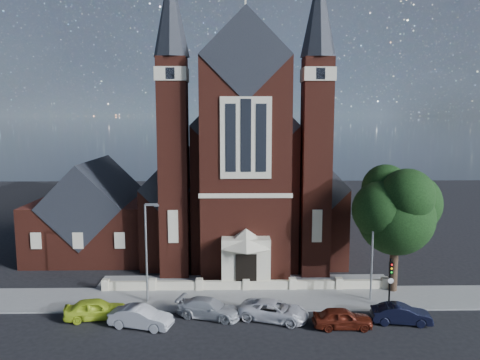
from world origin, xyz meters
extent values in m
plane|color=black|center=(0.00, 15.00, 0.00)|extent=(120.00, 120.00, 0.00)
cube|color=gray|center=(0.00, 4.50, 0.00)|extent=(60.00, 5.00, 0.12)
cube|color=gray|center=(0.00, 8.50, 0.00)|extent=(26.00, 3.00, 0.14)
cube|color=beige|center=(0.00, 6.50, 0.00)|extent=(24.00, 0.40, 0.90)
cube|color=#532016|center=(0.00, 25.00, 7.00)|extent=(10.00, 30.00, 14.00)
cube|color=black|center=(0.00, 25.00, 14.00)|extent=(10.00, 30.20, 10.00)
cube|color=#532016|center=(-7.50, 24.00, 4.00)|extent=(5.00, 26.00, 8.00)
cube|color=#532016|center=(7.50, 24.00, 4.00)|extent=(5.00, 26.00, 8.00)
cube|color=black|center=(-7.50, 24.00, 8.00)|extent=(5.01, 26.20, 5.01)
cube|color=black|center=(7.50, 24.00, 8.00)|extent=(5.01, 26.20, 5.01)
cube|color=#532016|center=(0.00, 9.50, 10.00)|extent=(8.00, 3.00, 20.00)
cube|color=black|center=(0.00, 9.50, 20.00)|extent=(8.00, 3.20, 8.00)
cube|color=beige|center=(0.00, 7.95, 13.00)|extent=(4.40, 0.15, 7.00)
cube|color=black|center=(0.00, 7.88, 13.20)|extent=(0.90, 0.08, 6.20)
cube|color=beige|center=(0.00, 7.50, 2.20)|extent=(4.20, 2.00, 4.40)
cube|color=black|center=(0.00, 6.45, 1.60)|extent=(1.80, 0.12, 3.20)
cone|color=beige|center=(0.00, 7.50, 4.40)|extent=(4.60, 4.60, 1.60)
cube|color=beige|center=(0.00, 9.50, 24.60)|extent=(0.15, 0.15, 1.60)
cube|color=#532016|center=(-6.50, 10.50, 10.00)|extent=(2.60, 2.60, 20.00)
cube|color=beige|center=(-6.50, 10.50, 18.50)|extent=(2.80, 2.80, 1.20)
cone|color=black|center=(-6.50, 10.50, 24.00)|extent=(3.20, 3.20, 8.00)
cube|color=#532016|center=(6.50, 10.50, 10.00)|extent=(2.60, 2.60, 20.00)
cube|color=beige|center=(6.50, 10.50, 18.50)|extent=(2.80, 2.80, 1.20)
cone|color=black|center=(6.50, 10.50, 24.00)|extent=(3.20, 3.20, 8.00)
cube|color=#532016|center=(-16.00, 18.00, 3.00)|extent=(12.00, 12.00, 6.00)
cube|color=black|center=(-16.00, 18.00, 6.00)|extent=(8.49, 12.20, 8.49)
cylinder|color=black|center=(12.50, 6.00, 2.50)|extent=(0.70, 0.70, 5.00)
sphere|color=black|center=(12.50, 6.00, 6.50)|extent=(6.40, 6.40, 6.40)
sphere|color=black|center=(12.90, 4.80, 8.50)|extent=(4.40, 4.40, 4.40)
cylinder|color=gray|center=(-8.00, 4.00, 4.00)|extent=(0.16, 0.16, 8.00)
cube|color=gray|center=(-7.50, 4.00, 8.00)|extent=(1.00, 0.15, 0.18)
cube|color=gray|center=(-7.10, 4.00, 7.92)|extent=(0.35, 0.22, 0.12)
cylinder|color=gray|center=(10.00, 4.00, 4.00)|extent=(0.16, 0.16, 8.00)
cube|color=gray|center=(10.50, 4.00, 8.00)|extent=(1.00, 0.15, 0.18)
cube|color=gray|center=(10.90, 4.00, 7.92)|extent=(0.35, 0.22, 0.12)
cylinder|color=black|center=(11.00, 2.50, 2.00)|extent=(0.14, 0.14, 4.00)
cube|color=black|center=(11.00, 2.35, 3.30)|extent=(0.28, 0.22, 0.90)
sphere|color=red|center=(11.00, 2.22, 3.60)|extent=(0.14, 0.14, 0.14)
sphere|color=#CC8C0C|center=(11.00, 2.22, 3.30)|extent=(0.14, 0.14, 0.14)
sphere|color=#0C9919|center=(11.00, 2.22, 3.00)|extent=(0.14, 0.14, 0.14)
imported|color=#C0DA2B|center=(-11.28, 1.01, 0.76)|extent=(4.71, 2.56, 1.52)
imported|color=#A8ABB0|center=(-7.67, -0.44, 0.74)|extent=(4.74, 2.63, 1.48)
imported|color=#A9ADB1|center=(-2.92, 1.12, 0.70)|extent=(5.19, 3.33, 1.40)
imported|color=silver|center=(1.87, 0.61, 0.71)|extent=(5.56, 3.85, 1.41)
imported|color=#561A0E|center=(6.58, -0.79, 0.71)|extent=(4.20, 1.73, 1.42)
imported|color=black|center=(10.99, -0.16, 0.69)|extent=(4.37, 1.99, 1.39)
camera|label=1|loc=(-1.22, -32.00, 14.85)|focal=35.00mm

